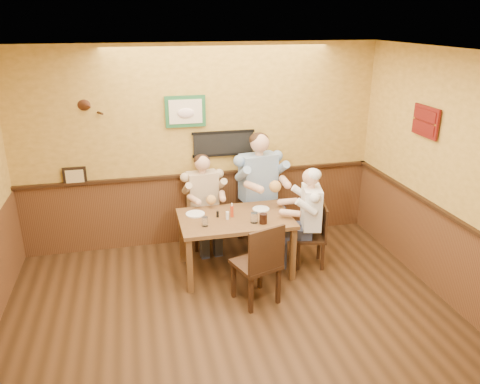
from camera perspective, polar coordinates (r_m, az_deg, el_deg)
The scene contains 17 objects.
room at distance 4.29m, azimuth 1.59°, elevation 1.27°, with size 5.02×5.03×2.81m.
dining_table at distance 5.90m, azimuth -0.58°, elevation -3.89°, with size 1.40×0.90×0.75m.
chair_back_left at distance 6.67m, azimuth -4.48°, elevation -3.14°, with size 0.39×0.39×0.85m, color #321D0F, non-canonical shape.
chair_back_right at distance 6.71m, azimuth 2.17°, elevation -2.12°, with size 0.47×0.47×1.03m, color #321D0F, non-canonical shape.
chair_right_end at distance 6.21m, azimuth 8.49°, elevation -5.26°, with size 0.39×0.39×0.84m, color #321D0F, non-canonical shape.
chair_near_side at distance 5.36m, azimuth 1.96°, elevation -8.54°, with size 0.46×0.46×0.99m, color #321D0F, non-canonical shape.
diner_tan_shirt at distance 6.59m, azimuth -4.53°, elevation -1.69°, with size 0.56×0.56×1.22m, color beige, non-canonical shape.
diner_blue_polo at distance 6.63m, azimuth 2.20°, elevation -0.37°, with size 0.68×0.68×1.47m, color #7C97BA, non-canonical shape.
diner_white_elder at distance 6.13m, azimuth 8.58°, elevation -3.75°, with size 0.55×0.55×1.20m, color white, non-canonical shape.
water_glass_left at distance 5.61m, azimuth -4.30°, elevation -3.61°, with size 0.08×0.08×0.11m, color white.
water_glass_mid at distance 5.68m, azimuth 1.75°, elevation -3.16°, with size 0.09×0.09×0.13m, color white.
cola_tumbler at distance 5.67m, azimuth 2.86°, elevation -3.26°, with size 0.09×0.09×0.12m, color black.
hot_sauce_bottle at distance 5.84m, azimuth -0.99°, elevation -2.29°, with size 0.04×0.04×0.16m, color #BC3614.
salt_shaker at distance 5.78m, azimuth -1.55°, elevation -2.89°, with size 0.04×0.04×0.10m, color silver.
pepper_shaker at distance 5.85m, azimuth -2.75°, elevation -2.72°, with size 0.03×0.03×0.08m, color black.
plate_far_left at distance 5.96m, azimuth -5.48°, elevation -2.67°, with size 0.24×0.24×0.02m, color white.
plate_far_right at distance 6.09m, azimuth 2.57°, elevation -2.07°, with size 0.22×0.22×0.01m, color white.
Camera 1 is at (-0.90, -3.74, 3.11)m, focal length 35.00 mm.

